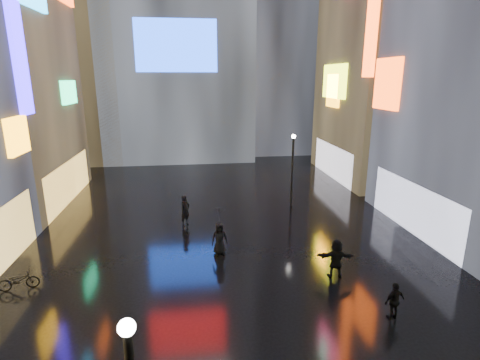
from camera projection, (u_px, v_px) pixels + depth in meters
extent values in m
plane|color=black|center=(224.00, 222.00, 24.01)|extent=(140.00, 140.00, 0.00)
cube|color=#FF990C|center=(17.00, 136.00, 19.42)|extent=(0.25, 2.24, 1.94)
cube|color=#2714FF|center=(16.00, 38.00, 19.72)|extent=(0.25, 1.40, 8.00)
cube|color=#FFC659|center=(68.00, 181.00, 27.94)|extent=(0.20, 10.00, 3.00)
cube|color=#1BFB8F|center=(69.00, 92.00, 28.01)|extent=(0.25, 3.00, 1.71)
cube|color=white|center=(414.00, 208.00, 22.16)|extent=(0.20, 9.00, 3.00)
cube|color=#FF450C|center=(387.00, 84.00, 24.20)|extent=(0.25, 2.99, 3.26)
cube|color=#FF450C|center=(374.00, 1.00, 25.52)|extent=(0.25, 1.40, 10.00)
cube|color=black|center=(398.00, 17.00, 31.91)|extent=(10.00, 12.00, 28.00)
cube|color=white|center=(333.00, 161.00, 34.59)|extent=(0.20, 9.00, 3.00)
cube|color=#E8FF19|center=(334.00, 81.00, 32.97)|extent=(0.25, 4.92, 2.91)
cube|color=#FF990C|center=(333.00, 91.00, 33.30)|extent=(0.25, 2.63, 2.87)
cube|color=#194CFF|center=(176.00, 46.00, 36.61)|extent=(8.00, 0.20, 5.00)
cube|color=black|center=(276.00, 9.00, 45.51)|extent=(12.00, 12.00, 34.00)
cube|color=black|center=(73.00, 38.00, 39.82)|extent=(10.00, 10.00, 26.00)
sphere|color=white|center=(127.00, 328.00, 6.09)|extent=(0.30, 0.30, 0.30)
cylinder|color=black|center=(292.00, 172.00, 26.47)|extent=(0.16, 0.16, 5.00)
sphere|color=white|center=(294.00, 137.00, 25.79)|extent=(0.30, 0.30, 0.30)
imported|color=black|center=(395.00, 301.00, 14.25)|extent=(0.95, 0.57, 1.52)
imported|color=black|center=(219.00, 239.00, 19.54)|extent=(0.87, 0.60, 1.71)
imported|color=black|center=(336.00, 259.00, 17.23)|extent=(1.78, 0.82, 1.85)
imported|color=black|center=(185.00, 211.00, 23.34)|extent=(0.82, 0.83, 1.92)
imported|color=black|center=(219.00, 216.00, 19.20)|extent=(1.20, 1.21, 0.85)
imported|color=black|center=(18.00, 280.00, 16.30)|extent=(1.73, 0.87, 0.87)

